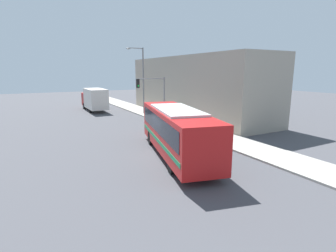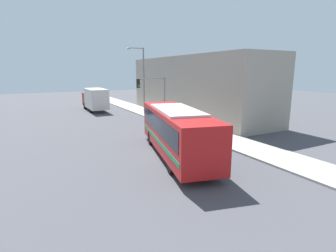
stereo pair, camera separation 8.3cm
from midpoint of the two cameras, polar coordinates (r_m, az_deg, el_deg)
ground_plane at (r=17.53m, az=-0.66°, el=-6.19°), size 120.00×120.00×0.00m
sidewalk at (r=37.80m, az=-6.47°, el=3.60°), size 3.17×70.00×0.12m
building_facade at (r=33.15m, az=5.62°, el=8.58°), size 6.00×23.50×7.15m
city_bus at (r=16.75m, az=1.96°, el=-0.64°), size 4.83×10.48×3.12m
delivery_truck at (r=37.93m, az=-15.55°, el=5.73°), size 2.26×7.10×3.09m
fire_hydrant at (r=22.89m, az=6.58°, el=-0.70°), size 0.24×0.32×0.73m
traffic_light_pole at (r=27.58m, az=-2.87°, el=7.58°), size 3.28×0.35×4.70m
parking_meter at (r=28.92m, az=-1.53°, el=2.89°), size 0.14×0.14×1.18m
street_lamp at (r=33.28m, az=-5.62°, el=10.78°), size 2.24×0.28×8.13m
pedestrian_near_corner at (r=29.23m, az=0.81°, el=3.15°), size 0.34×0.34×1.74m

